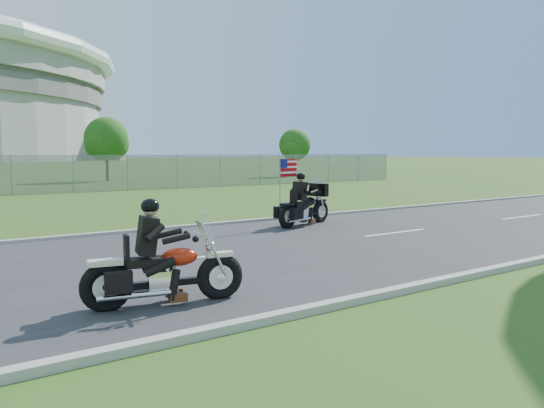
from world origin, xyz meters
TOP-DOWN VIEW (x-y plane):
  - ground at (0.00, 0.00)m, footprint 420.00×420.00m
  - road at (0.00, 0.00)m, footprint 120.00×8.00m
  - curb_north at (0.00, 4.05)m, footprint 120.00×0.18m
  - curb_south at (0.00, -4.05)m, footprint 120.00×0.18m
  - tree_fence_near at (6.04, 30.04)m, footprint 3.52×3.28m
  - tree_fence_far at (22.04, 28.03)m, footprint 3.08×2.87m
  - motorcycle_lead at (-3.59, -2.65)m, footprint 2.24×0.85m
  - motorcycle_follow at (2.99, 2.55)m, footprint 2.28×1.04m

SIDE VIEW (x-z plane):
  - ground at x=0.00m, z-range 0.00..0.00m
  - road at x=0.00m, z-range 0.00..0.04m
  - curb_north at x=0.00m, z-range -0.01..0.11m
  - curb_south at x=0.00m, z-range -0.01..0.11m
  - motorcycle_lead at x=-3.59m, z-range -0.28..1.25m
  - motorcycle_follow at x=2.99m, z-range -0.43..1.50m
  - tree_fence_far at x=22.04m, z-range 0.54..4.74m
  - tree_fence_near at x=6.04m, z-range 0.60..5.35m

